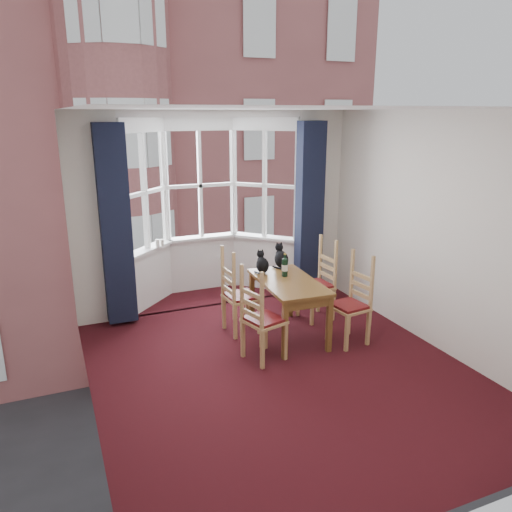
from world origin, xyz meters
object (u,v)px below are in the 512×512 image
cat_left (262,264)px  wine_bottle (285,266)px  chair_right_far (321,285)px  chair_left_near (258,323)px  dining_table (288,289)px  candle_tall (158,243)px  chair_right_near (355,306)px  cat_right (281,258)px  chair_left_far (235,298)px  candle_short (162,243)px

cat_left → wine_bottle: (0.20, -0.26, 0.02)m
chair_right_far → chair_left_near: bearing=-147.5°
dining_table → candle_tall: bearing=125.7°
chair_right_near → cat_right: (-0.53, 1.01, 0.40)m
cat_left → chair_left_near: bearing=-116.3°
dining_table → chair_left_far: chair_left_far is taller
chair_left_near → candle_short: size_ratio=8.92×
chair_left_far → dining_table: bearing=-30.5°
candle_short → chair_right_far: bearing=-37.2°
chair_left_far → wine_bottle: wine_bottle is taller
chair_right_far → candle_short: 2.40m
dining_table → cat_left: cat_left is taller
chair_left_far → candle_tall: (-0.67, 1.40, 0.46)m
chair_left_far → candle_short: candle_short is taller
dining_table → cat_right: size_ratio=3.75×
chair_left_near → candle_short: (-0.57, 2.26, 0.45)m
chair_right_near → candle_tall: candle_tall is taller
chair_left_near → chair_right_far: size_ratio=1.00×
cat_right → candle_short: bearing=137.6°
candle_short → cat_right: bearing=-42.4°
chair_left_far → wine_bottle: size_ratio=3.02×
chair_right_near → wine_bottle: (-0.65, 0.64, 0.41)m
chair_left_near → cat_right: bearing=52.8°
chair_right_far → cat_right: size_ratio=2.68×
chair_right_far → candle_short: bearing=142.8°
dining_table → chair_right_near: chair_right_near is taller
candle_tall → candle_short: 0.08m
cat_left → candle_tall: (-1.09, 1.32, 0.07)m
chair_left_near → candle_tall: (-0.64, 2.23, 0.46)m
chair_left_near → wine_bottle: wine_bottle is taller
wine_bottle → candle_short: size_ratio=2.95×
chair_right_far → dining_table: bearing=-152.5°
chair_left_near → cat_left: bearing=63.7°
cat_right → dining_table: bearing=-106.3°
dining_table → cat_left: bearing=111.3°
dining_table → chair_left_far: 0.70m
chair_right_near → chair_left_near: bearing=-179.4°
chair_left_near → cat_left: size_ratio=2.98×
dining_table → chair_left_near: (-0.62, -0.47, -0.17)m
chair_left_far → chair_right_far: (1.28, 0.01, 0.00)m
dining_table → candle_tall: candle_tall is taller
chair_right_near → candle_short: (-1.87, 2.24, 0.45)m
chair_right_near → candle_tall: bearing=131.3°
wine_bottle → dining_table: bearing=-100.5°
chair_left_far → candle_tall: 1.62m
chair_left_near → wine_bottle: 1.01m
dining_table → chair_left_near: chair_left_near is taller
cat_left → cat_right: (0.33, 0.12, 0.01)m
dining_table → chair_left_far: (-0.59, 0.35, -0.17)m
dining_table → chair_right_far: bearing=27.5°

